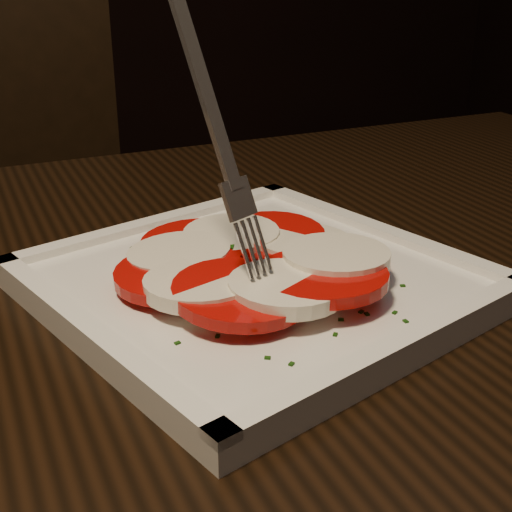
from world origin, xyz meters
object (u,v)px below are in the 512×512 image
object	(u,v)px
plate	(256,285)
table	(233,409)
chair	(5,251)
fork	(201,115)

from	to	relation	value
plate	table	bearing A→B (deg)	158.14
table	plate	bearing A→B (deg)	-21.86
table	chair	xyz separation A→B (m)	(-0.14, 0.68, -0.12)
chair	fork	size ratio (longest dim) A/B	4.93
table	chair	bearing A→B (deg)	101.40
chair	fork	bearing A→B (deg)	-79.83
plate	fork	size ratio (longest dim) A/B	1.45
table	chair	size ratio (longest dim) A/B	1.32
plate	chair	bearing A→B (deg)	102.62
plate	fork	world-z (taller)	fork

